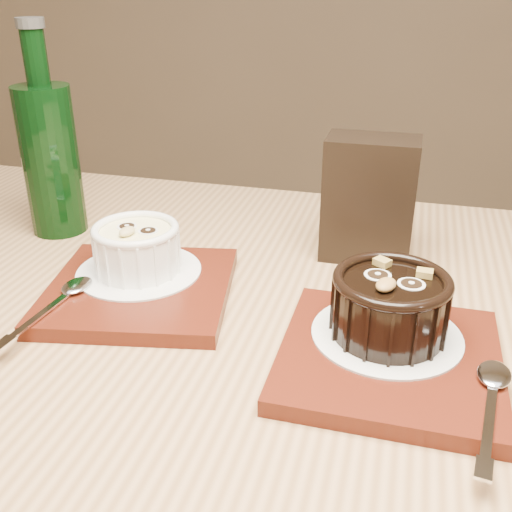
{
  "coord_description": "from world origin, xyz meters",
  "views": [
    {
      "loc": [
        -0.02,
        -0.19,
        1.05
      ],
      "look_at": [
        -0.1,
        0.3,
        0.81
      ],
      "focal_mm": 42.0,
      "sensor_mm": 36.0,
      "label": 1
    }
  ],
  "objects_px": {
    "green_bottle": "(50,155)",
    "ramekin_dark": "(390,303)",
    "ramekin_white": "(137,246)",
    "condiment_stand": "(369,199)",
    "tray_right": "(389,359)",
    "tray_left": "(140,290)",
    "table": "(250,416)"
  },
  "relations": [
    {
      "from": "table",
      "to": "ramekin_dark",
      "type": "xyz_separation_m",
      "value": [
        0.12,
        0.0,
        0.14
      ]
    },
    {
      "from": "condiment_stand",
      "to": "ramekin_white",
      "type": "bearing_deg",
      "value": -154.4
    },
    {
      "from": "ramekin_white",
      "to": "ramekin_dark",
      "type": "distance_m",
      "value": 0.27
    },
    {
      "from": "table",
      "to": "tray_left",
      "type": "distance_m",
      "value": 0.17
    },
    {
      "from": "ramekin_dark",
      "to": "condiment_stand",
      "type": "distance_m",
      "value": 0.19
    },
    {
      "from": "tray_right",
      "to": "green_bottle",
      "type": "relative_size",
      "value": 0.71
    },
    {
      "from": "ramekin_dark",
      "to": "green_bottle",
      "type": "xyz_separation_m",
      "value": [
        -0.4,
        0.2,
        0.05
      ]
    },
    {
      "from": "tray_left",
      "to": "green_bottle",
      "type": "xyz_separation_m",
      "value": [
        -0.16,
        0.15,
        0.09
      ]
    },
    {
      "from": "tray_right",
      "to": "condiment_stand",
      "type": "bearing_deg",
      "value": 96.0
    },
    {
      "from": "tray_left",
      "to": "ramekin_white",
      "type": "bearing_deg",
      "value": 110.13
    },
    {
      "from": "tray_left",
      "to": "condiment_stand",
      "type": "height_order",
      "value": "condiment_stand"
    },
    {
      "from": "ramekin_dark",
      "to": "green_bottle",
      "type": "distance_m",
      "value": 0.46
    },
    {
      "from": "condiment_stand",
      "to": "green_bottle",
      "type": "distance_m",
      "value": 0.39
    },
    {
      "from": "ramekin_white",
      "to": "condiment_stand",
      "type": "distance_m",
      "value": 0.26
    },
    {
      "from": "condiment_stand",
      "to": "green_bottle",
      "type": "relative_size",
      "value": 0.55
    },
    {
      "from": "green_bottle",
      "to": "condiment_stand",
      "type": "bearing_deg",
      "value": -1.85
    },
    {
      "from": "ramekin_white",
      "to": "tray_right",
      "type": "distance_m",
      "value": 0.28
    },
    {
      "from": "tray_left",
      "to": "green_bottle",
      "type": "height_order",
      "value": "green_bottle"
    },
    {
      "from": "ramekin_white",
      "to": "table",
      "type": "bearing_deg",
      "value": -15.12
    },
    {
      "from": "tray_right",
      "to": "tray_left",
      "type": "bearing_deg",
      "value": 162.47
    },
    {
      "from": "tray_left",
      "to": "ramekin_white",
      "type": "height_order",
      "value": "ramekin_white"
    },
    {
      "from": "ramekin_white",
      "to": "condiment_stand",
      "type": "relative_size",
      "value": 0.64
    },
    {
      "from": "tray_left",
      "to": "tray_right",
      "type": "xyz_separation_m",
      "value": [
        0.25,
        -0.08,
        0.0
      ]
    },
    {
      "from": "tray_right",
      "to": "table",
      "type": "bearing_deg",
      "value": 169.57
    },
    {
      "from": "green_bottle",
      "to": "ramekin_dark",
      "type": "bearing_deg",
      "value": -26.59
    },
    {
      "from": "tray_right",
      "to": "condiment_stand",
      "type": "distance_m",
      "value": 0.22
    },
    {
      "from": "tray_right",
      "to": "ramekin_dark",
      "type": "relative_size",
      "value": 1.8
    },
    {
      "from": "ramekin_white",
      "to": "green_bottle",
      "type": "xyz_separation_m",
      "value": [
        -0.15,
        0.12,
        0.05
      ]
    },
    {
      "from": "ramekin_white",
      "to": "green_bottle",
      "type": "relative_size",
      "value": 0.35
    },
    {
      "from": "ramekin_dark",
      "to": "condiment_stand",
      "type": "height_order",
      "value": "condiment_stand"
    },
    {
      "from": "tray_left",
      "to": "tray_right",
      "type": "bearing_deg",
      "value": -17.53
    },
    {
      "from": "table",
      "to": "condiment_stand",
      "type": "height_order",
      "value": "condiment_stand"
    }
  ]
}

